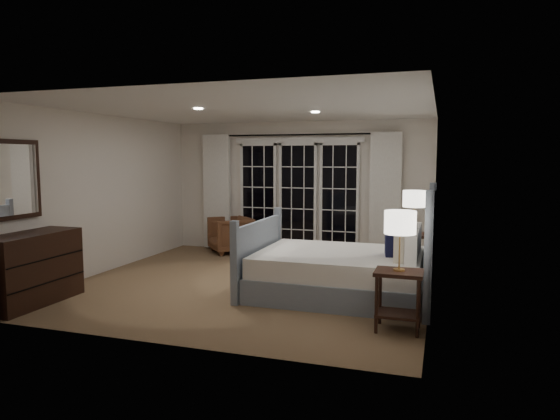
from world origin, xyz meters
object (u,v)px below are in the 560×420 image
(nightstand_left, at_px, (398,291))
(nightstand_right, at_px, (413,249))
(armchair, at_px, (231,235))
(lamp_left, at_px, (400,223))
(lamp_right, at_px, (414,199))
(dresser, at_px, (31,269))
(bed, at_px, (344,270))

(nightstand_left, xyz_separation_m, nightstand_right, (0.01, 2.33, 0.04))
(armchair, bearing_deg, lamp_left, 3.17)
(lamp_right, relative_size, dresser, 0.51)
(armchair, bearing_deg, lamp_right, 30.02)
(lamp_left, distance_m, dresser, 4.51)
(nightstand_left, relative_size, dresser, 0.51)
(lamp_left, relative_size, lamp_right, 0.99)
(bed, relative_size, lamp_left, 3.70)
(nightstand_right, distance_m, lamp_left, 2.43)
(lamp_right, bearing_deg, dresser, -148.33)
(bed, height_order, nightstand_right, bed)
(nightstand_left, height_order, lamp_left, lamp_left)
(lamp_left, distance_m, armchair, 4.97)
(lamp_left, xyz_separation_m, armchair, (-3.45, 3.48, -0.80))
(lamp_right, bearing_deg, bed, -124.74)
(nightstand_left, relative_size, lamp_right, 1.00)
(nightstand_left, height_order, dresser, dresser)
(lamp_left, bearing_deg, lamp_right, 89.65)
(bed, xyz_separation_m, nightstand_left, (0.80, -1.16, 0.08))
(nightstand_right, height_order, armchair, nightstand_right)
(nightstand_left, relative_size, nightstand_right, 0.92)
(nightstand_left, relative_size, armchair, 0.85)
(bed, distance_m, dresser, 3.97)
(bed, bearing_deg, lamp_left, -55.43)
(nightstand_right, distance_m, lamp_right, 0.75)
(nightstand_right, bearing_deg, bed, -124.74)
(lamp_right, bearing_deg, nightstand_left, -90.35)
(bed, height_order, nightstand_left, bed)
(bed, xyz_separation_m, nightstand_right, (0.81, 1.17, 0.12))
(lamp_left, height_order, dresser, lamp_left)
(nightstand_left, xyz_separation_m, dresser, (-4.44, -0.42, 0.02))
(bed, bearing_deg, dresser, -156.59)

